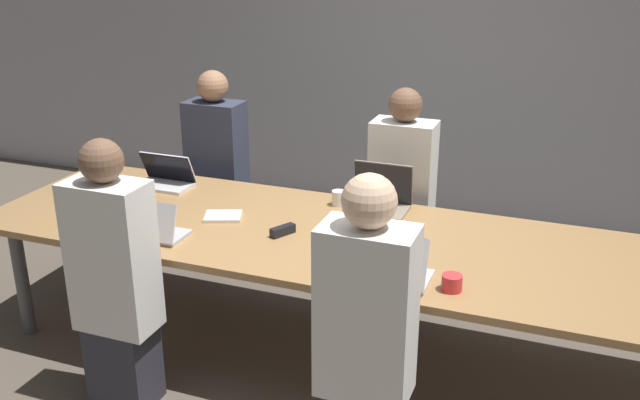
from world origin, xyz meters
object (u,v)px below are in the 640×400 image
object	(u,v)px
laptop_far_left	(166,176)
bottle_far_left	(113,176)
laptop_far_center	(380,196)
cup_near_left	(116,221)
person_near_left	(115,282)
person_near_midright	(366,339)
cup_near_midright	(452,283)
stapler	(283,231)
cup_far_center	(338,198)
bottle_near_left	(127,206)
laptop_near_midright	(393,268)
laptop_near_left	(151,227)
person_far_left	(217,173)
person_far_center	(401,201)

from	to	relation	value
laptop_far_left	bottle_far_left	distance (m)	0.33
laptop_far_center	cup_near_left	bearing A→B (deg)	-147.66
person_near_left	person_near_midright	xyz separation A→B (m)	(1.33, -0.08, 0.01)
cup_near_midright	stapler	xyz separation A→B (m)	(-0.99, 0.31, -0.01)
cup_near_midright	cup_far_center	bearing A→B (deg)	135.43
bottle_near_left	bottle_far_left	xyz separation A→B (m)	(-0.39, 0.41, 0.00)
bottle_far_left	laptop_near_midright	bearing A→B (deg)	-17.00
bottle_near_left	laptop_far_left	distance (m)	0.60
laptop_near_midright	stapler	xyz separation A→B (m)	(-0.71, 0.33, -0.05)
laptop_far_left	stapler	bearing A→B (deg)	-24.14
laptop_near_left	cup_near_midright	distance (m)	1.63
person_near_midright	stapler	world-z (taller)	person_near_midright
person_near_midright	person_far_left	bearing A→B (deg)	-46.41
bottle_near_left	person_near_left	bearing A→B (deg)	-61.49
person_far_center	cup_near_midright	size ratio (longest dim) A/B	14.98
person_far_center	laptop_near_left	distance (m)	1.63
person_near_midright	cup_near_midright	world-z (taller)	person_near_midright
stapler	laptop_far_center	bearing A→B (deg)	83.74
laptop_near_left	stapler	distance (m)	0.71
laptop_far_left	person_far_left	world-z (taller)	person_far_left
person_near_midright	cup_near_midright	xyz separation A→B (m)	(0.27, 0.45, 0.10)
laptop_far_left	bottle_far_left	xyz separation A→B (m)	(-0.27, -0.18, 0.03)
person_far_center	bottle_far_left	distance (m)	1.85
cup_near_left	person_near_midright	size ratio (longest dim) A/B	0.06
bottle_far_left	cup_near_midright	distance (m)	2.37
person_near_midright	laptop_near_left	bearing A→B (deg)	-18.80
laptop_near_left	bottle_near_left	xyz separation A→B (m)	(-0.27, 0.17, 0.02)
cup_near_left	bottle_far_left	size ratio (longest dim) A/B	0.38
person_near_left	bottle_far_left	size ratio (longest dim) A/B	6.68
cup_near_left	cup_near_midright	size ratio (longest dim) A/B	0.86
person_far_center	cup_near_midright	xyz separation A→B (m)	(0.56, -1.24, 0.11)
bottle_far_left	bottle_near_left	bearing A→B (deg)	-46.30
bottle_near_left	cup_near_left	bearing A→B (deg)	-86.38
person_far_center	laptop_near_midright	xyz separation A→B (m)	(0.29, -1.27, 0.15)
person_far_left	cup_near_midright	distance (m)	2.34
person_near_left	laptop_far_center	bearing A→B (deg)	-128.55
laptop_near_midright	person_near_midright	size ratio (longest dim) A/B	0.23
bottle_near_left	laptop_far_left	world-z (taller)	laptop_far_left
person_far_center	cup_near_left	xyz separation A→B (m)	(-1.33, -1.18, 0.12)
person_near_left	cup_near_midright	size ratio (longest dim) A/B	14.98
laptop_near_left	bottle_far_left	bearing A→B (deg)	-41.10
person_near_left	cup_near_midright	bearing A→B (deg)	-167.01
cup_far_center	cup_near_left	size ratio (longest dim) A/B	1.10
laptop_near_left	cup_near_left	world-z (taller)	laptop_near_left
cup_near_midright	bottle_far_left	bearing A→B (deg)	165.48
laptop_far_center	cup_far_center	bearing A→B (deg)	-171.05
laptop_far_center	person_near_midright	size ratio (longest dim) A/B	0.25
cup_far_center	laptop_near_midright	bearing A→B (deg)	-56.13
person_near_left	stapler	xyz separation A→B (m)	(0.61, 0.68, 0.10)
bottle_far_left	person_near_midright	distance (m)	2.28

